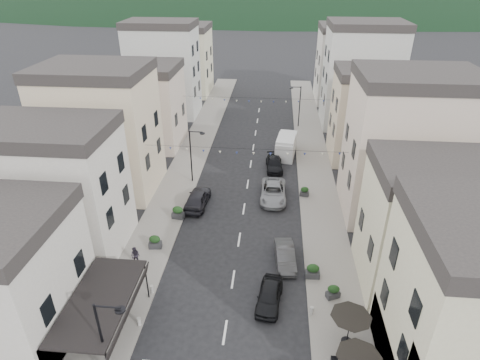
% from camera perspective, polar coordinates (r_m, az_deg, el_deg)
% --- Properties ---
extents(sidewalk_left, '(4.00, 76.00, 0.12)m').
position_cam_1_polar(sidewalk_left, '(49.93, -7.01, 3.19)').
color(sidewalk_left, slate).
rests_on(sidewalk_left, ground).
extents(sidewalk_right, '(4.00, 76.00, 0.12)m').
position_cam_1_polar(sidewalk_right, '(49.13, 10.39, 2.48)').
color(sidewalk_right, slate).
rests_on(sidewalk_right, ground).
extents(boutique_awning, '(3.77, 7.50, 3.28)m').
position_cam_1_polar(boutique_awning, '(26.78, -18.79, -15.98)').
color(boutique_awning, black).
rests_on(boutique_awning, ground).
extents(buildings_row_left, '(10.20, 54.16, 14.00)m').
position_cam_1_polar(buildings_row_left, '(54.81, -13.50, 11.73)').
color(buildings_row_left, beige).
rests_on(buildings_row_left, ground).
extents(buildings_row_right, '(10.20, 54.16, 14.50)m').
position_cam_1_polar(buildings_row_right, '(52.26, 18.43, 10.48)').
color(buildings_row_right, beige).
rests_on(buildings_row_right, ground).
extents(cafe_terrace, '(2.50, 8.10, 2.53)m').
position_cam_1_polar(cafe_terrace, '(24.55, 16.48, -23.36)').
color(cafe_terrace, black).
rests_on(cafe_terrace, ground).
extents(streetlamp_left_near, '(1.70, 0.56, 6.00)m').
position_cam_1_polar(streetlamp_left_near, '(24.01, -18.50, -20.34)').
color(streetlamp_left_near, black).
rests_on(streetlamp_left_near, ground).
extents(streetlamp_left_far, '(1.70, 0.56, 6.00)m').
position_cam_1_polar(streetlamp_left_far, '(42.75, -6.68, 4.10)').
color(streetlamp_left_far, black).
rests_on(streetlamp_left_far, ground).
extents(streetlamp_right_far, '(1.70, 0.56, 6.00)m').
position_cam_1_polar(streetlamp_right_far, '(58.83, 8.24, 10.87)').
color(streetlamp_right_far, black).
rests_on(streetlamp_right_far, ground).
extents(bollards, '(11.66, 10.26, 0.60)m').
position_cam_1_polar(bollards, '(27.36, -2.31, -21.04)').
color(bollards, gray).
rests_on(bollards, ground).
extents(bunting_near, '(19.00, 0.28, 0.62)m').
position_cam_1_polar(bunting_near, '(37.55, 0.72, 4.00)').
color(bunting_near, black).
rests_on(bunting_near, ground).
extents(bunting_far, '(19.00, 0.28, 0.62)m').
position_cam_1_polar(bunting_far, '(52.50, 2.15, 11.22)').
color(bunting_far, black).
rests_on(bunting_far, ground).
extents(parked_car_a, '(2.09, 4.20, 1.38)m').
position_cam_1_polar(parked_car_a, '(29.30, 4.20, -16.09)').
color(parked_car_a, black).
rests_on(parked_car_a, ground).
extents(parked_car_b, '(1.86, 4.28, 1.37)m').
position_cam_1_polar(parked_car_b, '(32.67, 6.44, -10.67)').
color(parked_car_b, '#353437').
rests_on(parked_car_b, ground).
extents(parked_car_c, '(2.60, 5.56, 1.54)m').
position_cam_1_polar(parked_car_c, '(40.78, 4.75, -1.72)').
color(parked_car_c, gray).
rests_on(parked_car_c, ground).
extents(parked_car_d, '(2.18, 4.65, 1.31)m').
position_cam_1_polar(parked_car_d, '(46.74, 4.89, 2.28)').
color(parked_car_d, black).
rests_on(parked_car_d, ground).
extents(parked_car_e, '(2.24, 4.96, 1.65)m').
position_cam_1_polar(parked_car_e, '(39.68, -6.05, -2.61)').
color(parked_car_e, black).
rests_on(parked_car_e, ground).
extents(delivery_van, '(2.82, 5.67, 2.61)m').
position_cam_1_polar(delivery_van, '(50.23, 6.58, 4.90)').
color(delivery_van, silver).
rests_on(delivery_van, ground).
extents(pedestrian_a, '(0.74, 0.58, 1.79)m').
position_cam_1_polar(pedestrian_a, '(30.83, -17.95, -14.18)').
color(pedestrian_a, black).
rests_on(pedestrian_a, sidewalk_left).
extents(pedestrian_b, '(0.84, 0.69, 1.55)m').
position_cam_1_polar(pedestrian_b, '(33.19, -14.64, -10.38)').
color(pedestrian_b, '#27222D').
rests_on(pedestrian_b, sidewalk_left).
extents(planter_la, '(1.13, 0.71, 1.20)m').
position_cam_1_polar(planter_la, '(34.62, -12.00, -8.60)').
color(planter_la, '#2B2B2D').
rests_on(planter_la, sidewalk_left).
extents(planter_lb, '(1.21, 0.81, 1.25)m').
position_cam_1_polar(planter_lb, '(37.94, -8.83, -4.58)').
color(planter_lb, '#2D2D30').
rests_on(planter_lb, sidewalk_left).
extents(planter_ra, '(1.10, 0.88, 1.08)m').
position_cam_1_polar(planter_ra, '(30.31, 13.12, -15.20)').
color(planter_ra, '#2D2D2F').
rests_on(planter_ra, sidewalk_right).
extents(planter_rb, '(1.09, 0.61, 1.21)m').
position_cam_1_polar(planter_rb, '(31.56, 10.30, -12.63)').
color(planter_rb, '#2E2E31').
rests_on(planter_rb, sidewalk_right).
extents(planter_rc, '(0.99, 0.65, 1.03)m').
position_cam_1_polar(planter_rc, '(41.56, 9.17, -1.62)').
color(planter_rc, '#2C2D2F').
rests_on(planter_rc, sidewalk_right).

